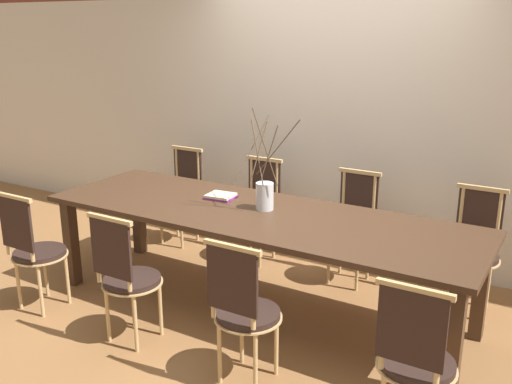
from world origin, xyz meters
TOP-DOWN VIEW (x-y plane):
  - ground_plane at (0.00, 0.00)m, footprint 16.00×16.00m
  - wall_rear at (0.00, 1.37)m, footprint 12.00×0.06m
  - dining_table at (0.00, 0.00)m, footprint 3.25×1.02m
  - chair_near_leftend at (-1.41, -0.85)m, footprint 0.41×0.41m
  - chair_near_left at (-0.49, -0.85)m, footprint 0.41×0.41m
  - chair_near_center at (0.42, -0.85)m, footprint 0.41×0.41m
  - chair_near_right at (1.42, -0.85)m, footprint 0.41×0.41m
  - chair_far_leftend at (-1.35, 0.85)m, footprint 0.41×0.41m
  - chair_far_left at (-0.48, 0.85)m, footprint 0.41×0.41m
  - chair_far_center at (0.42, 0.85)m, footprint 0.41×0.41m
  - chair_far_right at (1.38, 0.85)m, footprint 0.41×0.41m
  - vase_centerpiece at (0.02, 0.09)m, footprint 0.40×0.33m
  - book_stack at (-0.41, 0.15)m, footprint 0.23×0.20m

SIDE VIEW (x-z plane):
  - ground_plane at x=0.00m, z-range 0.00..0.00m
  - chair_near_leftend at x=-1.41m, z-range 0.03..0.96m
  - chair_near_left at x=-0.49m, z-range 0.03..0.96m
  - chair_near_center at x=0.42m, z-range 0.03..0.96m
  - chair_near_right at x=1.42m, z-range 0.03..0.96m
  - chair_far_leftend at x=-1.35m, z-range 0.03..0.96m
  - chair_far_left at x=-0.48m, z-range 0.03..0.96m
  - chair_far_center at x=0.42m, z-range 0.03..0.96m
  - chair_far_right at x=1.38m, z-range 0.03..0.96m
  - dining_table at x=0.00m, z-range 0.31..1.08m
  - book_stack at x=-0.41m, z-range 0.77..0.81m
  - vase_centerpiece at x=0.02m, z-range 0.51..1.27m
  - wall_rear at x=0.00m, z-range 0.00..3.20m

